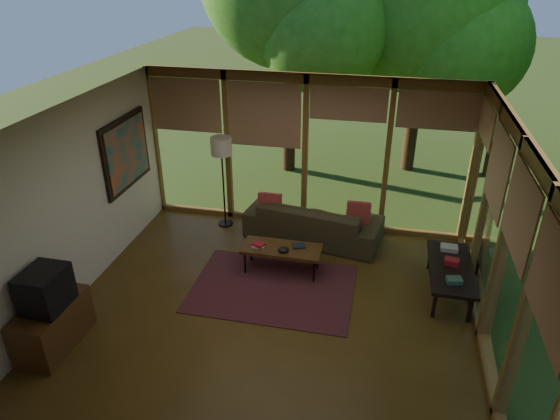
% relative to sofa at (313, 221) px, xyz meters
% --- Properties ---
extents(floor, '(5.50, 5.50, 0.00)m').
position_rel_sofa_xyz_m(floor, '(-0.25, -2.00, -0.33)').
color(floor, brown).
rests_on(floor, ground).
extents(ceiling, '(5.50, 5.50, 0.00)m').
position_rel_sofa_xyz_m(ceiling, '(-0.25, -2.00, 2.37)').
color(ceiling, silver).
rests_on(ceiling, ground).
extents(wall_left, '(0.04, 5.00, 2.70)m').
position_rel_sofa_xyz_m(wall_left, '(-3.00, -2.00, 1.02)').
color(wall_left, beige).
rests_on(wall_left, ground).
extents(wall_front, '(5.50, 0.04, 2.70)m').
position_rel_sofa_xyz_m(wall_front, '(-0.25, -4.50, 1.02)').
color(wall_front, beige).
rests_on(wall_front, ground).
extents(window_wall_back, '(5.50, 0.12, 2.70)m').
position_rel_sofa_xyz_m(window_wall_back, '(-0.25, 0.50, 1.02)').
color(window_wall_back, brown).
rests_on(window_wall_back, ground).
extents(window_wall_right, '(0.12, 5.00, 2.70)m').
position_rel_sofa_xyz_m(window_wall_right, '(2.50, -2.00, 1.02)').
color(window_wall_right, brown).
rests_on(window_wall_right, ground).
extents(tree_ne, '(3.65, 3.65, 5.37)m').
position_rel_sofa_xyz_m(tree_ne, '(1.61, 3.66, 3.21)').
color(tree_ne, '#372214').
rests_on(tree_ne, ground).
extents(rug, '(2.34, 1.66, 0.01)m').
position_rel_sofa_xyz_m(rug, '(-0.34, -1.58, -0.33)').
color(rug, maroon).
rests_on(rug, floor).
extents(sofa, '(2.39, 1.25, 0.66)m').
position_rel_sofa_xyz_m(sofa, '(0.00, 0.00, 0.00)').
color(sofa, '#3C351E').
rests_on(sofa, floor).
extents(pillow_left, '(0.39, 0.21, 0.41)m').
position_rel_sofa_xyz_m(pillow_left, '(-0.75, -0.05, 0.25)').
color(pillow_left, maroon).
rests_on(pillow_left, sofa).
extents(pillow_right, '(0.39, 0.21, 0.41)m').
position_rel_sofa_xyz_m(pillow_right, '(0.75, -0.05, 0.24)').
color(pillow_right, maroon).
rests_on(pillow_right, sofa).
extents(ct_book_lower, '(0.20, 0.15, 0.03)m').
position_rel_sofa_xyz_m(ct_book_lower, '(-0.66, -1.15, 0.11)').
color(ct_book_lower, '#B4ABA3').
rests_on(ct_book_lower, coffee_table).
extents(ct_book_upper, '(0.22, 0.19, 0.03)m').
position_rel_sofa_xyz_m(ct_book_upper, '(-0.66, -1.15, 0.14)').
color(ct_book_upper, maroon).
rests_on(ct_book_upper, coffee_table).
extents(ct_book_side, '(0.23, 0.20, 0.03)m').
position_rel_sofa_xyz_m(ct_book_side, '(-0.06, -1.02, 0.11)').
color(ct_book_side, black).
rests_on(ct_book_side, coffee_table).
extents(ct_bowl, '(0.16, 0.16, 0.07)m').
position_rel_sofa_xyz_m(ct_bowl, '(-0.26, -1.20, 0.13)').
color(ct_bowl, black).
rests_on(ct_bowl, coffee_table).
extents(media_cabinet, '(0.50, 1.00, 0.60)m').
position_rel_sofa_xyz_m(media_cabinet, '(-2.72, -3.30, -0.03)').
color(media_cabinet, '#533216').
rests_on(media_cabinet, floor).
extents(television, '(0.45, 0.55, 0.50)m').
position_rel_sofa_xyz_m(television, '(-2.70, -3.30, 0.52)').
color(television, black).
rests_on(television, media_cabinet).
extents(console_book_a, '(0.22, 0.18, 0.07)m').
position_rel_sofa_xyz_m(console_book_a, '(2.15, -1.53, 0.16)').
color(console_book_a, '#345B52').
rests_on(console_book_a, side_console).
extents(console_book_b, '(0.22, 0.18, 0.09)m').
position_rel_sofa_xyz_m(console_book_b, '(2.15, -1.08, 0.17)').
color(console_book_b, maroon).
rests_on(console_book_b, side_console).
extents(console_book_c, '(0.25, 0.19, 0.07)m').
position_rel_sofa_xyz_m(console_book_c, '(2.15, -0.68, 0.16)').
color(console_book_c, '#B4ABA3').
rests_on(console_book_c, side_console).
extents(floor_lamp, '(0.36, 0.36, 1.65)m').
position_rel_sofa_xyz_m(floor_lamp, '(-1.63, 0.15, 1.07)').
color(floor_lamp, black).
rests_on(floor_lamp, floor).
extents(coffee_table, '(1.20, 0.50, 0.43)m').
position_rel_sofa_xyz_m(coffee_table, '(-0.31, -1.10, 0.06)').
color(coffee_table, '#533216').
rests_on(coffee_table, floor).
extents(side_console, '(0.60, 1.40, 0.46)m').
position_rel_sofa_xyz_m(side_console, '(2.15, -1.13, 0.08)').
color(side_console, black).
rests_on(side_console, floor).
extents(wall_painting, '(0.06, 1.35, 1.15)m').
position_rel_sofa_xyz_m(wall_painting, '(-2.97, -0.60, 1.22)').
color(wall_painting, black).
rests_on(wall_painting, wall_left).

